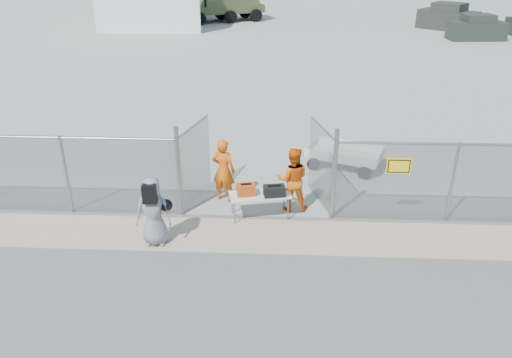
# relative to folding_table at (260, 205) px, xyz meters

# --- Properties ---
(ground) EXTENTS (160.00, 160.00, 0.00)m
(ground) POSITION_rel_folding_table_xyz_m (-0.10, -1.98, -0.34)
(ground) COLOR #575757
(tarmac_inside) EXTENTS (160.00, 80.00, 0.01)m
(tarmac_inside) POSITION_rel_folding_table_xyz_m (-0.10, 40.02, -0.33)
(tarmac_inside) COLOR #9C9C93
(tarmac_inside) RESTS_ON ground
(dirt_strip) EXTENTS (44.00, 1.60, 0.01)m
(dirt_strip) POSITION_rel_folding_table_xyz_m (-0.10, -0.98, -0.33)
(dirt_strip) COLOR tan
(dirt_strip) RESTS_ON ground
(chain_link_fence) EXTENTS (40.00, 0.20, 2.20)m
(chain_link_fence) POSITION_rel_folding_table_xyz_m (-0.10, 0.02, 0.76)
(chain_link_fence) COLOR gray
(chain_link_fence) RESTS_ON ground
(folding_table) EXTENTS (1.69, 0.98, 0.68)m
(folding_table) POSITION_rel_folding_table_xyz_m (0.00, 0.00, 0.00)
(folding_table) COLOR silver
(folding_table) RESTS_ON ground
(orange_bag) EXTENTS (0.52, 0.40, 0.29)m
(orange_bag) POSITION_rel_folding_table_xyz_m (-0.36, -0.05, 0.48)
(orange_bag) COLOR #D24711
(orange_bag) RESTS_ON folding_table
(black_duffel) EXTENTS (0.60, 0.42, 0.27)m
(black_duffel) POSITION_rel_folding_table_xyz_m (0.38, -0.06, 0.47)
(black_duffel) COLOR black
(black_duffel) RESTS_ON folding_table
(security_worker_left) EXTENTS (0.78, 0.63, 1.84)m
(security_worker_left) POSITION_rel_folding_table_xyz_m (-1.05, 0.91, 0.58)
(security_worker_left) COLOR #E25D0D
(security_worker_left) RESTS_ON ground
(security_worker_right) EXTENTS (0.88, 0.68, 1.80)m
(security_worker_right) POSITION_rel_folding_table_xyz_m (0.86, 0.47, 0.56)
(security_worker_right) COLOR #E25D0D
(security_worker_right) RESTS_ON ground
(visitor) EXTENTS (0.87, 0.58, 1.74)m
(visitor) POSITION_rel_folding_table_xyz_m (-2.47, -1.40, 0.53)
(visitor) COLOR gray
(visitor) RESTS_ON ground
(utility_trailer) EXTENTS (3.39, 2.57, 0.73)m
(utility_trailer) POSITION_rel_folding_table_xyz_m (2.61, 3.41, 0.03)
(utility_trailer) COLOR silver
(utility_trailer) RESTS_ON ground
(military_truck) EXTENTS (7.67, 5.46, 3.44)m
(military_truck) POSITION_rel_folding_table_xyz_m (-4.83, 35.76, 1.38)
(military_truck) COLOR #424D2A
(military_truck) RESTS_ON ground
(parked_vehicle_near) EXTENTS (4.10, 2.11, 1.80)m
(parked_vehicle_near) POSITION_rel_folding_table_xyz_m (14.93, 27.17, 0.56)
(parked_vehicle_near) COLOR #2A302A
(parked_vehicle_near) RESTS_ON ground
(parked_vehicle_mid) EXTENTS (4.88, 4.54, 2.08)m
(parked_vehicle_mid) POSITION_rel_folding_table_xyz_m (14.23, 31.96, 0.70)
(parked_vehicle_mid) COLOR #2A302A
(parked_vehicle_mid) RESTS_ON ground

